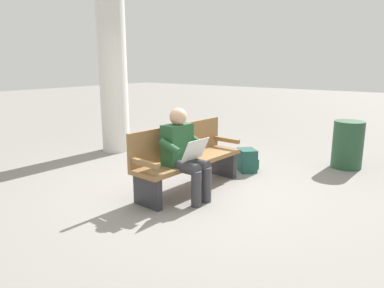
# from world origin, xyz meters

# --- Properties ---
(ground_plane) EXTENTS (40.00, 40.00, 0.00)m
(ground_plane) POSITION_xyz_m (0.00, 0.00, 0.00)
(ground_plane) COLOR gray
(bench_near) EXTENTS (1.83, 0.59, 0.90)m
(bench_near) POSITION_xyz_m (-0.00, -0.07, 0.46)
(bench_near) COLOR olive
(bench_near) RESTS_ON ground
(person_seated) EXTENTS (0.59, 0.59, 1.18)m
(person_seated) POSITION_xyz_m (0.32, 0.14, 0.63)
(person_seated) COLOR #23512D
(person_seated) RESTS_ON ground
(backpack) EXTENTS (0.40, 0.41, 0.37)m
(backpack) POSITION_xyz_m (-1.24, 0.23, 0.18)
(backpack) COLOR #1E4C42
(backpack) RESTS_ON ground
(support_pillar) EXTENTS (0.54, 0.54, 3.07)m
(support_pillar) POSITION_xyz_m (-0.95, -2.58, 1.53)
(support_pillar) COLOR silver
(support_pillar) RESTS_ON ground
(trash_bin) EXTENTS (0.49, 0.49, 0.79)m
(trash_bin) POSITION_xyz_m (-2.43, 1.47, 0.40)
(trash_bin) COLOR #23472D
(trash_bin) RESTS_ON ground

